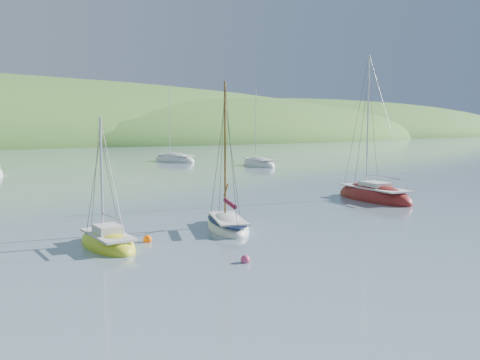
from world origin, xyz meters
TOP-DOWN VIEW (x-y plane):
  - ground at (0.00, 0.00)m, footprint 700.00×700.00m
  - daysailer_white at (-2.29, 8.00)m, footprint 4.22×6.01m
  - sloop_red at (13.35, 10.75)m, footprint 4.53×8.55m
  - sailboat_yellow at (-9.35, 7.78)m, footprint 2.30×5.13m
  - distant_sloop_b at (22.40, 57.76)m, footprint 4.39×9.48m
  - distant_sloop_d at (27.61, 42.99)m, footprint 4.56×8.61m
  - mooring_buoys at (-0.67, 6.31)m, footprint 20.72×8.30m

SIDE VIEW (x-z plane):
  - ground at x=0.00m, z-range 0.00..0.00m
  - mooring_buoys at x=-0.67m, z-range -0.10..0.34m
  - sailboat_yellow at x=-9.35m, z-range -3.17..3.50m
  - distant_sloop_d at x=27.61m, z-range -5.65..6.04m
  - daysailer_white at x=-2.29m, z-range -4.15..4.56m
  - distant_sloop_b at x=22.40m, z-range -6.30..6.73m
  - sloop_red at x=13.35m, z-range -5.79..6.24m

